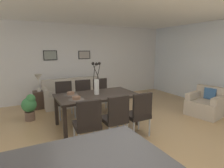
{
  "coord_description": "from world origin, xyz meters",
  "views": [
    {
      "loc": [
        -1.75,
        -3.13,
        1.76
      ],
      "look_at": [
        0.25,
        0.78,
        0.92
      ],
      "focal_mm": 29.47,
      "sensor_mm": 36.0,
      "label": 1
    }
  ],
  "objects_px": {
    "dining_chair_mid_left": "(139,112)",
    "dining_chair_far_right": "(84,95)",
    "bowl_near_right": "(71,93)",
    "side_table": "(40,100)",
    "framed_picture_left": "(50,55)",
    "potted_plant": "(29,106)",
    "dining_table": "(97,97)",
    "sofa": "(74,95)",
    "table_lamp": "(38,79)",
    "armchair": "(206,105)",
    "dining_chair_far_left": "(116,116)",
    "dining_chair_near_right": "(65,97)",
    "centerpiece_vase": "(97,82)",
    "dining_chair_near_left": "(88,122)",
    "bowl_near_left": "(76,98)",
    "dining_chair_mid_right": "(102,93)",
    "framed_picture_center": "(84,55)"
  },
  "relations": [
    {
      "from": "dining_chair_mid_left",
      "to": "dining_chair_far_right",
      "type": "bearing_deg",
      "value": 106.58
    },
    {
      "from": "bowl_near_right",
      "to": "side_table",
      "type": "height_order",
      "value": "bowl_near_right"
    },
    {
      "from": "framed_picture_left",
      "to": "potted_plant",
      "type": "height_order",
      "value": "framed_picture_left"
    },
    {
      "from": "dining_table",
      "to": "sofa",
      "type": "xyz_separation_m",
      "value": [
        0.0,
        1.93,
        -0.39
      ]
    },
    {
      "from": "table_lamp",
      "to": "armchair",
      "type": "xyz_separation_m",
      "value": [
        3.94,
        -2.66,
        -0.61
      ]
    },
    {
      "from": "dining_chair_far_left",
      "to": "side_table",
      "type": "relative_size",
      "value": 1.77
    },
    {
      "from": "dining_chair_near_right",
      "to": "centerpiece_vase",
      "type": "xyz_separation_m",
      "value": [
        0.53,
        -0.92,
        0.51
      ]
    },
    {
      "from": "dining_chair_far_left",
      "to": "potted_plant",
      "type": "distance_m",
      "value": 2.38
    },
    {
      "from": "dining_chair_near_left",
      "to": "dining_chair_far_left",
      "type": "relative_size",
      "value": 1.0
    },
    {
      "from": "dining_chair_near_right",
      "to": "dining_chair_far_right",
      "type": "relative_size",
      "value": 1.0
    },
    {
      "from": "bowl_near_left",
      "to": "dining_chair_near_left",
      "type": "bearing_deg",
      "value": -90.52
    },
    {
      "from": "dining_chair_near_right",
      "to": "table_lamp",
      "type": "height_order",
      "value": "table_lamp"
    },
    {
      "from": "sofa",
      "to": "bowl_near_left",
      "type": "bearing_deg",
      "value": -104.2
    },
    {
      "from": "dining_chair_far_right",
      "to": "dining_chair_mid_right",
      "type": "bearing_deg",
      "value": 0.13
    },
    {
      "from": "dining_chair_far_right",
      "to": "dining_chair_near_left",
      "type": "bearing_deg",
      "value": -106.82
    },
    {
      "from": "armchair",
      "to": "framed_picture_center",
      "type": "distance_m",
      "value": 4.17
    },
    {
      "from": "dining_chair_near_left",
      "to": "centerpiece_vase",
      "type": "bearing_deg",
      "value": 58.91
    },
    {
      "from": "dining_chair_far_left",
      "to": "sofa",
      "type": "xyz_separation_m",
      "value": [
        -0.01,
        2.81,
        -0.23
      ]
    },
    {
      "from": "dining_chair_mid_left",
      "to": "framed_picture_center",
      "type": "distance_m",
      "value": 3.59
    },
    {
      "from": "dining_chair_far_left",
      "to": "armchair",
      "type": "height_order",
      "value": "dining_chair_far_left"
    },
    {
      "from": "framed_picture_left",
      "to": "dining_chair_mid_left",
      "type": "bearing_deg",
      "value": -71.94
    },
    {
      "from": "dining_chair_near_right",
      "to": "bowl_near_right",
      "type": "xyz_separation_m",
      "value": [
        -0.02,
        -0.7,
        0.27
      ]
    },
    {
      "from": "sofa",
      "to": "side_table",
      "type": "relative_size",
      "value": 3.68
    },
    {
      "from": "dining_chair_near_left",
      "to": "dining_chair_near_right",
      "type": "relative_size",
      "value": 1.0
    },
    {
      "from": "side_table",
      "to": "potted_plant",
      "type": "height_order",
      "value": "potted_plant"
    },
    {
      "from": "table_lamp",
      "to": "dining_chair_far_right",
      "type": "bearing_deg",
      "value": -45.08
    },
    {
      "from": "dining_table",
      "to": "dining_chair_near_right",
      "type": "xyz_separation_m",
      "value": [
        -0.52,
        0.92,
        -0.16
      ]
    },
    {
      "from": "dining_chair_near_right",
      "to": "bowl_near_right",
      "type": "height_order",
      "value": "dining_chair_near_right"
    },
    {
      "from": "dining_table",
      "to": "dining_chair_far_left",
      "type": "height_order",
      "value": "dining_chair_far_left"
    },
    {
      "from": "armchair",
      "to": "dining_chair_near_left",
      "type": "bearing_deg",
      "value": -176.74
    },
    {
      "from": "dining_chair_near_left",
      "to": "side_table",
      "type": "relative_size",
      "value": 1.77
    },
    {
      "from": "dining_chair_mid_right",
      "to": "framed_picture_center",
      "type": "height_order",
      "value": "framed_picture_center"
    },
    {
      "from": "centerpiece_vase",
      "to": "bowl_near_left",
      "type": "bearing_deg",
      "value": -157.38
    },
    {
      "from": "framed_picture_left",
      "to": "dining_chair_far_left",
      "type": "bearing_deg",
      "value": -80.05
    },
    {
      "from": "dining_chair_far_left",
      "to": "dining_chair_mid_right",
      "type": "relative_size",
      "value": 1.0
    },
    {
      "from": "dining_chair_far_right",
      "to": "side_table",
      "type": "relative_size",
      "value": 1.77
    },
    {
      "from": "dining_chair_mid_right",
      "to": "sofa",
      "type": "distance_m",
      "value": 1.18
    },
    {
      "from": "framed_picture_center",
      "to": "dining_table",
      "type": "bearing_deg",
      "value": -102.96
    },
    {
      "from": "dining_chair_far_right",
      "to": "dining_chair_mid_right",
      "type": "height_order",
      "value": "same"
    },
    {
      "from": "bowl_near_right",
      "to": "dining_chair_near_right",
      "type": "bearing_deg",
      "value": 88.7
    },
    {
      "from": "dining_table",
      "to": "side_table",
      "type": "height_order",
      "value": "dining_table"
    },
    {
      "from": "bowl_near_right",
      "to": "bowl_near_left",
      "type": "bearing_deg",
      "value": -90.0
    },
    {
      "from": "side_table",
      "to": "bowl_near_left",
      "type": "bearing_deg",
      "value": -76.83
    },
    {
      "from": "dining_chair_mid_left",
      "to": "centerpiece_vase",
      "type": "distance_m",
      "value": 1.17
    },
    {
      "from": "dining_chair_near_right",
      "to": "bowl_near_left",
      "type": "xyz_separation_m",
      "value": [
        -0.02,
        -1.14,
        0.27
      ]
    },
    {
      "from": "dining_table",
      "to": "dining_chair_near_right",
      "type": "distance_m",
      "value": 1.07
    },
    {
      "from": "table_lamp",
      "to": "dining_chair_near_left",
      "type": "bearing_deg",
      "value": -80.02
    },
    {
      "from": "dining_chair_near_right",
      "to": "side_table",
      "type": "distance_m",
      "value": 1.19
    },
    {
      "from": "sofa",
      "to": "dining_chair_far_right",
      "type": "bearing_deg",
      "value": -90.23
    },
    {
      "from": "centerpiece_vase",
      "to": "sofa",
      "type": "distance_m",
      "value": 2.06
    }
  ]
}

